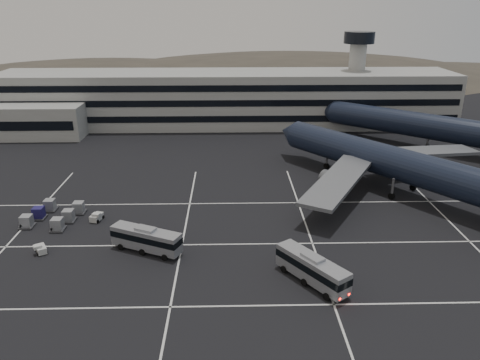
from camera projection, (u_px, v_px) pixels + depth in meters
name	position (u px, v px, depth m)	size (l,w,h in m)	color
ground	(225.00, 259.00, 60.59)	(260.00, 260.00, 0.00)	black
lane_markings	(233.00, 256.00, 61.29)	(90.00, 55.62, 0.01)	silver
terminal	(215.00, 99.00, 124.50)	(125.00, 26.00, 24.00)	gray
hills	(265.00, 98.00, 224.08)	(352.00, 180.00, 44.00)	#38332B
trijet_main	(398.00, 164.00, 80.16)	(40.12, 49.01, 18.08)	black
trijet_far	(434.00, 126.00, 103.49)	(46.94, 42.35, 18.08)	black
bus_near	(312.00, 268.00, 54.91)	(7.89, 9.79, 3.63)	gray
bus_far	(146.00, 238.00, 61.89)	(9.97, 6.31, 3.51)	gray
tug_a	(96.00, 217.00, 71.05)	(1.90, 2.49, 1.42)	#B9B9B5
tug_b	(41.00, 249.00, 61.97)	(2.10, 2.37, 1.31)	#B9B9B5
uld_cluster	(54.00, 214.00, 71.24)	(8.58, 9.56, 1.86)	#2D2D30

